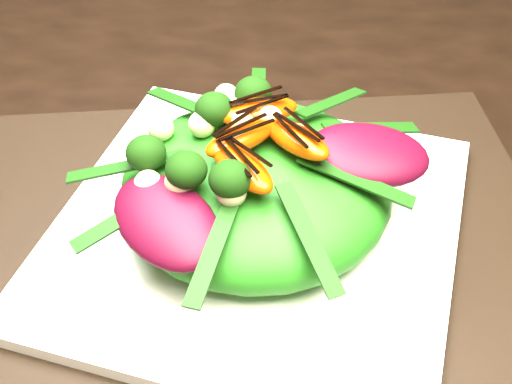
# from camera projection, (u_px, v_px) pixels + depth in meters

# --- Properties ---
(dining_table) EXTENTS (1.60, 0.90, 0.75)m
(dining_table) POSITION_uv_depth(u_px,v_px,m) (134.00, 131.00, 0.64)
(dining_table) COLOR black
(dining_table) RESTS_ON floor
(placemat) EXTENTS (0.49, 0.40, 0.00)m
(placemat) POSITION_uv_depth(u_px,v_px,m) (256.00, 236.00, 0.51)
(placemat) COLOR black
(placemat) RESTS_ON dining_table
(plate_base) EXTENTS (0.35, 0.35, 0.01)m
(plate_base) POSITION_uv_depth(u_px,v_px,m) (256.00, 229.00, 0.51)
(plate_base) COLOR white
(plate_base) RESTS_ON placemat
(salad_bowl) EXTENTS (0.28, 0.28, 0.02)m
(salad_bowl) POSITION_uv_depth(u_px,v_px,m) (256.00, 216.00, 0.50)
(salad_bowl) COLOR white
(salad_bowl) RESTS_ON plate_base
(lettuce_mound) EXTENTS (0.20, 0.20, 0.06)m
(lettuce_mound) POSITION_uv_depth(u_px,v_px,m) (256.00, 186.00, 0.48)
(lettuce_mound) COLOR #297C17
(lettuce_mound) RESTS_ON salad_bowl
(radicchio_leaf) EXTENTS (0.09, 0.06, 0.02)m
(radicchio_leaf) POSITION_uv_depth(u_px,v_px,m) (368.00, 154.00, 0.46)
(radicchio_leaf) COLOR #3F0617
(radicchio_leaf) RESTS_ON lettuce_mound
(orange_segment) EXTENTS (0.06, 0.03, 0.01)m
(orange_segment) POSITION_uv_depth(u_px,v_px,m) (236.00, 126.00, 0.47)
(orange_segment) COLOR #D13803
(orange_segment) RESTS_ON lettuce_mound
(broccoli_floret) EXTENTS (0.04, 0.04, 0.04)m
(broccoli_floret) POSITION_uv_depth(u_px,v_px,m) (163.00, 120.00, 0.47)
(broccoli_floret) COLOR #143409
(broccoli_floret) RESTS_ON lettuce_mound
(macadamia_nut) EXTENTS (0.02, 0.02, 0.02)m
(macadamia_nut) POSITION_uv_depth(u_px,v_px,m) (304.00, 175.00, 0.43)
(macadamia_nut) COLOR #CAB68E
(macadamia_nut) RESTS_ON lettuce_mound
(balsamic_drizzle) EXTENTS (0.05, 0.01, 0.00)m
(balsamic_drizzle) POSITION_uv_depth(u_px,v_px,m) (235.00, 116.00, 0.46)
(balsamic_drizzle) COLOR black
(balsamic_drizzle) RESTS_ON orange_segment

